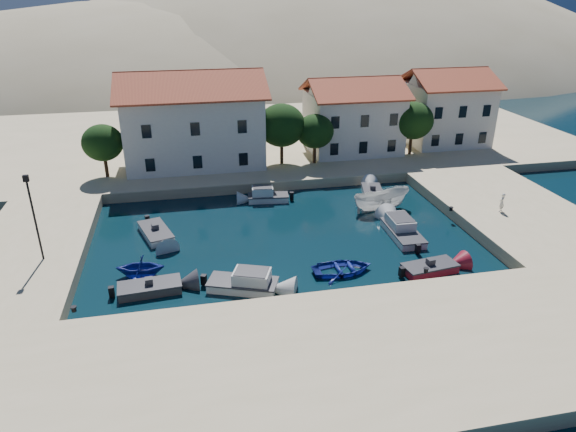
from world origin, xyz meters
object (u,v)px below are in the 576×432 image
at_px(building_left, 193,117).
at_px(cabin_cruiser_east, 403,231).
at_px(lamppost, 33,210).
at_px(building_mid, 353,114).
at_px(boat_east, 380,210).
at_px(pedestrian, 502,202).
at_px(building_right, 446,105).
at_px(cabin_cruiser_south, 243,283).
at_px(rowboat_south, 342,272).

xyz_separation_m(building_left, cabin_cruiser_east, (15.54, -19.94, -5.46)).
height_order(lamppost, cabin_cruiser_east, lamppost).
height_order(building_left, building_mid, building_left).
height_order(boat_east, pedestrian, pedestrian).
relative_size(lamppost, cabin_cruiser_east, 1.20).
distance_m(cabin_cruiser_east, pedestrian, 9.35).
xyz_separation_m(building_left, boat_east, (15.77, -14.48, -5.94)).
height_order(building_right, cabin_cruiser_south, building_right).
distance_m(lamppost, cabin_cruiser_east, 27.38).
xyz_separation_m(cabin_cruiser_south, boat_east, (13.86, 10.70, -0.48)).
height_order(cabin_cruiser_south, boat_east, cabin_cruiser_south).
bearing_deg(building_mid, building_left, -176.82).
distance_m(building_left, boat_east, 22.22).
bearing_deg(cabin_cruiser_south, boat_east, 58.82).
relative_size(building_left, lamppost, 2.36).
relative_size(cabin_cruiser_south, pedestrian, 3.05).
relative_size(rowboat_south, pedestrian, 2.62).
height_order(building_right, pedestrian, building_right).
xyz_separation_m(cabin_cruiser_east, boat_east, (0.23, 5.46, -0.48)).
bearing_deg(cabin_cruiser_south, lamppost, -179.94).
relative_size(building_left, boat_east, 2.69).
bearing_deg(cabin_cruiser_east, cabin_cruiser_south, 112.60).
distance_m(building_right, lamppost, 46.98).
xyz_separation_m(building_mid, pedestrian, (6.74, -19.99, -3.40)).
bearing_deg(building_left, building_right, 3.81).
distance_m(building_left, building_right, 30.07).
bearing_deg(cabin_cruiser_south, building_right, 65.23).
relative_size(cabin_cruiser_east, boat_east, 0.95).
xyz_separation_m(lamppost, rowboat_south, (20.58, -4.39, -4.75)).
distance_m(rowboat_south, cabin_cruiser_east, 7.86).
distance_m(cabin_cruiser_south, boat_east, 17.52).
bearing_deg(lamppost, building_right, 27.93).
relative_size(rowboat_south, cabin_cruiser_east, 0.82).
height_order(lamppost, rowboat_south, lamppost).
bearing_deg(building_mid, boat_east, -98.19).
bearing_deg(cabin_cruiser_east, building_left, 39.52).
xyz_separation_m(cabin_cruiser_south, cabin_cruiser_east, (13.63, 5.24, 0.00)).
relative_size(lamppost, boat_east, 1.14).
distance_m(building_right, cabin_cruiser_east, 26.75).
relative_size(building_left, pedestrian, 8.97).
xyz_separation_m(building_mid, cabin_cruiser_south, (-16.09, -26.18, -4.75)).
relative_size(lamppost, pedestrian, 3.80).
distance_m(building_right, pedestrian, 21.95).
height_order(building_mid, cabin_cruiser_east, building_mid).
bearing_deg(pedestrian, building_right, -139.88).
relative_size(building_mid, pedestrian, 6.41).
bearing_deg(rowboat_south, lamppost, 76.30).
height_order(building_right, cabin_cruiser_east, building_right).
bearing_deg(rowboat_south, building_mid, -21.01).
relative_size(building_right, rowboat_south, 2.20).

